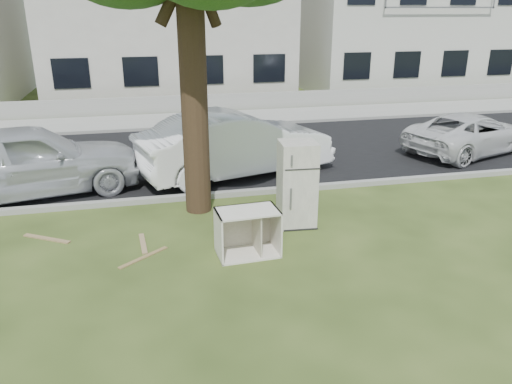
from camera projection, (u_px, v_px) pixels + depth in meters
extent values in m
plane|color=#2E4016|center=(232.00, 244.00, 9.18)|extent=(120.00, 120.00, 0.00)
cube|color=black|center=(196.00, 155.00, 14.67)|extent=(120.00, 7.00, 0.01)
cube|color=gray|center=(213.00, 198.00, 11.42)|extent=(120.00, 0.18, 0.12)
cube|color=gray|center=(185.00, 129.00, 17.91)|extent=(120.00, 0.18, 0.12)
cube|color=gray|center=(181.00, 120.00, 19.24)|extent=(120.00, 2.80, 0.01)
cube|color=gray|center=(177.00, 104.00, 20.58)|extent=(120.00, 0.15, 0.70)
cylinder|color=black|center=(194.00, 88.00, 9.84)|extent=(0.54, 0.54, 5.20)
cube|color=beige|center=(166.00, 19.00, 23.93)|extent=(11.00, 8.00, 7.20)
cube|color=beige|center=(394.00, 23.00, 26.54)|extent=(10.00, 8.00, 6.60)
cube|color=#BBB7A9|center=(297.00, 184.00, 9.73)|extent=(0.74, 0.70, 1.70)
cube|color=white|center=(248.00, 232.00, 8.67)|extent=(1.10, 0.72, 0.83)
cube|color=olive|center=(144.00, 257.00, 8.66)|extent=(0.87, 0.69, 0.02)
cube|color=#93774C|center=(47.00, 239.00, 9.36)|extent=(0.92, 0.63, 0.02)
cube|color=#9C7E56|center=(143.00, 243.00, 9.17)|extent=(0.15, 0.85, 0.02)
imported|color=white|center=(236.00, 144.00, 12.70)|extent=(5.32, 3.06, 1.66)
imported|color=silver|center=(471.00, 133.00, 14.76)|extent=(4.68, 3.26, 1.19)
imported|color=silver|center=(28.00, 160.00, 11.32)|extent=(5.22, 2.99, 1.67)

